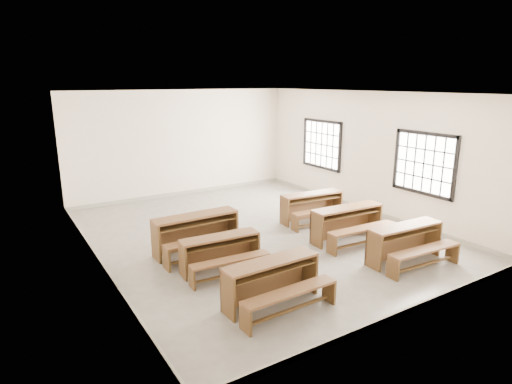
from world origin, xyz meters
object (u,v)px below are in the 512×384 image
desk_set_1 (221,251)px  desk_set_4 (348,221)px  desk_set_2 (197,231)px  desk_set_5 (313,205)px  desk_set_3 (406,241)px  desk_set_0 (273,279)px

desk_set_1 → desk_set_4: bearing=2.2°
desk_set_2 → desk_set_5: desk_set_2 is taller
desk_set_2 → desk_set_4: bearing=-21.0°
desk_set_2 → desk_set_5: bearing=4.5°
desk_set_3 → desk_set_4: desk_set_4 is taller
desk_set_0 → desk_set_4: (2.99, 1.44, 0.02)m
desk_set_1 → desk_set_5: 3.57m
desk_set_1 → desk_set_3: (3.26, -1.54, 0.04)m
desk_set_1 → desk_set_5: desk_set_5 is taller
desk_set_4 → desk_set_5: (0.18, 1.45, -0.02)m
desk_set_0 → desk_set_1: size_ratio=1.06×
desk_set_1 → desk_set_3: desk_set_3 is taller
desk_set_2 → desk_set_3: 4.17m
desk_set_0 → desk_set_2: (-0.12, 2.58, 0.04)m
desk_set_0 → desk_set_3: bearing=-1.7°
desk_set_1 → desk_set_2: desk_set_2 is taller
desk_set_3 → desk_set_4: 1.45m
desk_set_2 → desk_set_3: desk_set_2 is taller
desk_set_0 → desk_set_3: desk_set_3 is taller
desk_set_1 → desk_set_2: bearing=94.0°
desk_set_3 → desk_set_4: bearing=99.4°
desk_set_2 → desk_set_5: (3.30, 0.31, -0.04)m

